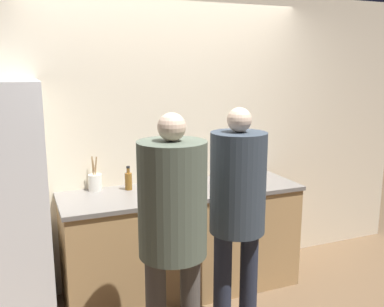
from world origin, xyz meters
TOP-DOWN VIEW (x-y plane):
  - wall_back at (0.00, 0.71)m, footprint 5.20×0.06m
  - counter at (0.00, 0.38)m, footprint 2.04×0.69m
  - person_left at (-0.42, -0.57)m, footprint 0.42×0.42m
  - person_center at (0.13, -0.38)m, footprint 0.39×0.39m
  - fruit_bowl at (0.50, 0.19)m, footprint 0.35×0.35m
  - utensil_crock at (-0.69, 0.62)m, footprint 0.11×0.11m
  - bottle_green at (-0.00, 0.42)m, footprint 0.06×0.06m
  - bottle_amber at (-0.42, 0.53)m, footprint 0.06×0.06m
  - cup_red at (0.35, 0.39)m, footprint 0.08×0.08m

SIDE VIEW (x-z plane):
  - counter at x=0.00m, z-range 0.00..0.93m
  - cup_red at x=0.35m, z-range 0.93..1.03m
  - fruit_bowl at x=0.50m, z-range 0.91..1.05m
  - utensil_crock at x=-0.69m, z-range 0.86..1.14m
  - bottle_amber at x=-0.42m, z-range 0.90..1.11m
  - bottle_green at x=0.00m, z-range 0.90..1.13m
  - person_center at x=0.13m, z-range 0.19..1.87m
  - person_left at x=-0.42m, z-range 0.20..1.89m
  - wall_back at x=0.00m, z-range 0.00..2.60m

